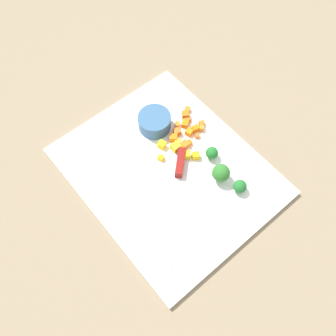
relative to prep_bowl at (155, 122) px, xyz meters
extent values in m
plane|color=#8C785E|center=(-0.11, 0.05, -0.03)|extent=(4.00, 4.00, 0.00)
cube|color=white|center=(-0.11, 0.05, -0.03)|extent=(0.46, 0.38, 0.01)
cylinder|color=#355E89|center=(0.00, 0.00, 0.00)|extent=(0.08, 0.08, 0.04)
cube|color=silver|center=(-0.24, 0.15, -0.02)|extent=(0.11, 0.12, 0.00)
cube|color=maroon|center=(-0.12, 0.02, -0.01)|extent=(0.06, 0.06, 0.02)
cube|color=orange|center=(-0.09, -0.03, -0.01)|extent=(0.01, 0.01, 0.01)
cube|color=orange|center=(-0.09, -0.06, -0.01)|extent=(0.01, 0.01, 0.01)
cube|color=orange|center=(-0.08, -0.08, -0.01)|extent=(0.02, 0.02, 0.01)
cube|color=orange|center=(-0.09, -0.02, -0.01)|extent=(0.02, 0.02, 0.02)
cube|color=orange|center=(-0.07, -0.05, -0.01)|extent=(0.02, 0.02, 0.01)
cube|color=orange|center=(-0.04, -0.07, -0.01)|extent=(0.01, 0.02, 0.01)
cube|color=orange|center=(-0.03, -0.07, -0.01)|extent=(0.02, 0.02, 0.02)
cube|color=orange|center=(-0.07, -0.09, -0.01)|extent=(0.02, 0.02, 0.01)
cube|color=orange|center=(-0.02, -0.09, -0.01)|extent=(0.02, 0.02, 0.01)
cube|color=orange|center=(-0.05, -0.03, -0.01)|extent=(0.02, 0.02, 0.02)
cube|color=orange|center=(-0.04, -0.06, -0.01)|extent=(0.02, 0.02, 0.01)
cube|color=orange|center=(-0.03, -0.04, -0.01)|extent=(0.02, 0.02, 0.01)
cube|color=orange|center=(-0.07, -0.07, -0.01)|extent=(0.02, 0.02, 0.02)
cube|color=orange|center=(-0.06, -0.01, -0.01)|extent=(0.02, 0.02, 0.02)
cube|color=yellow|center=(-0.06, 0.02, -0.01)|extent=(0.02, 0.02, 0.02)
cube|color=gold|center=(-0.07, -0.01, -0.01)|extent=(0.02, 0.02, 0.01)
cube|color=yellow|center=(-0.11, 0.00, -0.01)|extent=(0.02, 0.03, 0.02)
cube|color=yellow|center=(-0.09, -0.01, -0.01)|extent=(0.02, 0.02, 0.01)
cube|color=yellow|center=(-0.13, -0.02, -0.01)|extent=(0.02, 0.02, 0.02)
cube|color=yellow|center=(-0.08, 0.00, -0.01)|extent=(0.02, 0.02, 0.02)
cube|color=yellow|center=(-0.08, 0.05, -0.01)|extent=(0.02, 0.02, 0.01)
cylinder|color=#94BE5B|center=(-0.25, -0.04, -0.01)|extent=(0.01, 0.01, 0.01)
sphere|color=#236F2D|center=(-0.25, -0.04, 0.00)|extent=(0.03, 0.03, 0.03)
cylinder|color=#84AB55|center=(-0.15, -0.05, -0.01)|extent=(0.01, 0.01, 0.01)
sphere|color=#23732A|center=(-0.15, -0.05, 0.00)|extent=(0.03, 0.03, 0.03)
cylinder|color=#95B45F|center=(-0.20, -0.02, -0.01)|extent=(0.01, 0.01, 0.02)
sphere|color=#2F762B|center=(-0.20, -0.02, 0.01)|extent=(0.04, 0.04, 0.04)
camera|label=1|loc=(-0.42, 0.31, 0.73)|focal=39.99mm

